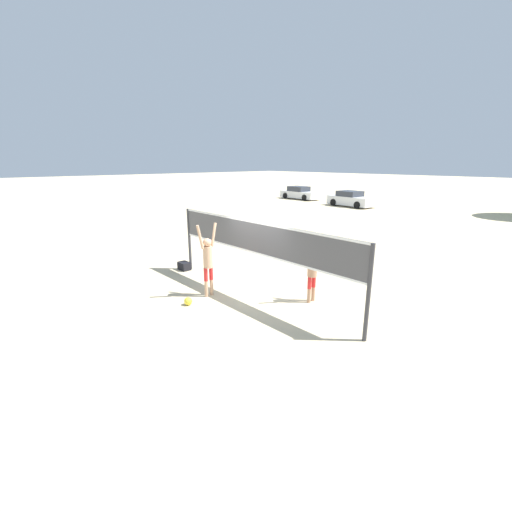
{
  "coord_description": "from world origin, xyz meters",
  "views": [
    {
      "loc": [
        7.39,
        -6.8,
        4.1
      ],
      "look_at": [
        0.0,
        0.0,
        1.3
      ],
      "focal_mm": 24.0,
      "sensor_mm": 36.0,
      "label": 1
    }
  ],
  "objects_px": {
    "volleyball_net": "(256,243)",
    "volleyball": "(188,301)",
    "player_spiker": "(208,258)",
    "player_blocker": "(312,269)",
    "parked_car_near": "(300,193)",
    "parked_car_mid": "(351,199)",
    "gear_bag": "(184,266)"
  },
  "relations": [
    {
      "from": "player_spiker",
      "to": "volleyball",
      "type": "xyz_separation_m",
      "value": [
        0.19,
        -0.88,
        -1.1
      ]
    },
    {
      "from": "player_blocker",
      "to": "parked_car_mid",
      "type": "height_order",
      "value": "player_blocker"
    },
    {
      "from": "player_blocker",
      "to": "gear_bag",
      "type": "relative_size",
      "value": 4.13
    },
    {
      "from": "gear_bag",
      "to": "volleyball_net",
      "type": "bearing_deg",
      "value": 3.58
    },
    {
      "from": "volleyball_net",
      "to": "player_blocker",
      "type": "xyz_separation_m",
      "value": [
        1.45,
        0.92,
        -0.69
      ]
    },
    {
      "from": "player_spiker",
      "to": "parked_car_mid",
      "type": "bearing_deg",
      "value": 22.25
    },
    {
      "from": "volleyball_net",
      "to": "gear_bag",
      "type": "xyz_separation_m",
      "value": [
        -3.87,
        -0.24,
        -1.57
      ]
    },
    {
      "from": "player_blocker",
      "to": "volleyball",
      "type": "distance_m",
      "value": 3.78
    },
    {
      "from": "player_spiker",
      "to": "volleyball",
      "type": "relative_size",
      "value": 9.61
    },
    {
      "from": "player_blocker",
      "to": "parked_car_near",
      "type": "height_order",
      "value": "player_blocker"
    },
    {
      "from": "volleyball_net",
      "to": "player_blocker",
      "type": "relative_size",
      "value": 3.9
    },
    {
      "from": "volleyball_net",
      "to": "volleyball",
      "type": "distance_m",
      "value": 2.66
    },
    {
      "from": "parked_car_near",
      "to": "gear_bag",
      "type": "bearing_deg",
      "value": -55.66
    },
    {
      "from": "player_spiker",
      "to": "player_blocker",
      "type": "xyz_separation_m",
      "value": [
        2.47,
        1.99,
        -0.19
      ]
    },
    {
      "from": "player_blocker",
      "to": "volleyball",
      "type": "bearing_deg",
      "value": -38.5
    },
    {
      "from": "player_spiker",
      "to": "volleyball",
      "type": "height_order",
      "value": "player_spiker"
    },
    {
      "from": "parked_car_mid",
      "to": "volleyball_net",
      "type": "bearing_deg",
      "value": -59.18
    },
    {
      "from": "player_spiker",
      "to": "parked_car_near",
      "type": "distance_m",
      "value": 29.19
    },
    {
      "from": "volleyball_net",
      "to": "volleyball",
      "type": "relative_size",
      "value": 32.14
    },
    {
      "from": "player_spiker",
      "to": "player_blocker",
      "type": "bearing_deg",
      "value": -51.15
    },
    {
      "from": "player_blocker",
      "to": "parked_car_near",
      "type": "xyz_separation_m",
      "value": [
        -19.13,
        21.97,
        -0.4
      ]
    },
    {
      "from": "volleyball",
      "to": "gear_bag",
      "type": "distance_m",
      "value": 3.49
    },
    {
      "from": "player_blocker",
      "to": "volleyball",
      "type": "xyz_separation_m",
      "value": [
        -2.28,
        -2.87,
        -0.91
      ]
    },
    {
      "from": "gear_bag",
      "to": "parked_car_near",
      "type": "distance_m",
      "value": 26.94
    },
    {
      "from": "parked_car_mid",
      "to": "parked_car_near",
      "type": "bearing_deg",
      "value": 174.7
    },
    {
      "from": "volleyball",
      "to": "parked_car_mid",
      "type": "distance_m",
      "value": 25.28
    },
    {
      "from": "player_spiker",
      "to": "player_blocker",
      "type": "height_order",
      "value": "player_spiker"
    },
    {
      "from": "gear_bag",
      "to": "parked_car_mid",
      "type": "relative_size",
      "value": 0.1
    },
    {
      "from": "player_blocker",
      "to": "volleyball",
      "type": "height_order",
      "value": "player_blocker"
    },
    {
      "from": "volleyball_net",
      "to": "gear_bag",
      "type": "height_order",
      "value": "volleyball_net"
    },
    {
      "from": "volleyball_net",
      "to": "parked_car_mid",
      "type": "relative_size",
      "value": 1.69
    },
    {
      "from": "volleyball",
      "to": "gear_bag",
      "type": "relative_size",
      "value": 0.5
    }
  ]
}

